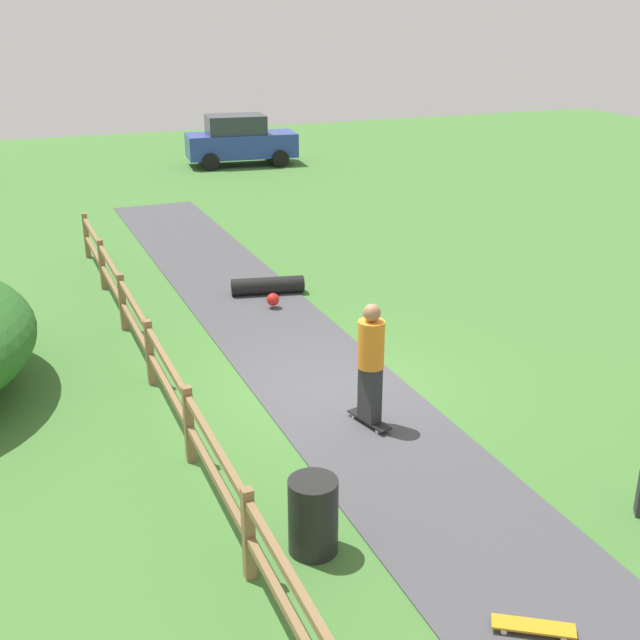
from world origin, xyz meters
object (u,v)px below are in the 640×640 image
object	(u,v)px
skater_riding	(371,359)
parked_car_blue	(240,140)
skater_fallen	(268,287)
trash_bin	(313,516)
skateboard_loose	(533,627)

from	to	relation	value
skater_riding	parked_car_blue	world-z (taller)	parked_car_blue
skater_riding	skater_fallen	bearing A→B (deg)	85.09
trash_bin	parked_car_blue	distance (m)	24.18
trash_bin	skateboard_loose	xyz separation A→B (m)	(1.48, -2.03, -0.36)
skateboard_loose	parked_car_blue	world-z (taller)	parked_car_blue
skater_riding	parked_car_blue	distance (m)	21.45
trash_bin	skater_fallen	size ratio (longest dim) A/B	0.57
skater_riding	skater_fallen	distance (m)	6.04
skater_fallen	skateboard_loose	xyz separation A→B (m)	(-0.87, -10.34, -0.11)
trash_bin	skater_fallen	distance (m)	8.64
parked_car_blue	skater_riding	bearing A→B (deg)	-102.32
skater_fallen	parked_car_blue	distance (m)	15.56
skater_fallen	parked_car_blue	size ratio (longest dim) A/B	0.36
skateboard_loose	trash_bin	bearing A→B (deg)	126.13
skater_fallen	trash_bin	bearing A→B (deg)	-105.81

